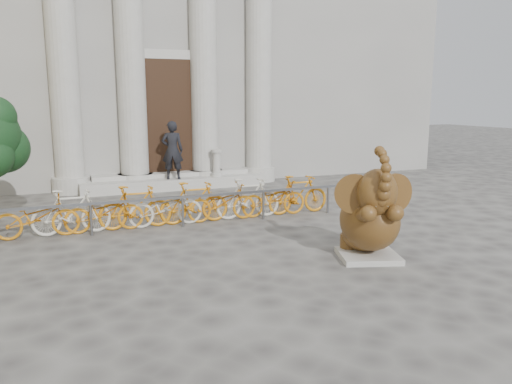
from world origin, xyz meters
name	(u,v)px	position (x,y,z in m)	size (l,w,h in m)	color
ground	(306,283)	(0.00, 0.00, 0.00)	(80.00, 80.00, 0.00)	#474442
classical_building	(140,23)	(0.00, 14.93, 5.98)	(22.00, 10.70, 12.00)	gray
entrance_steps	(174,183)	(0.00, 9.40, 0.18)	(6.00, 1.20, 0.36)	#A8A59E
elephant_statue	(370,219)	(1.64, 0.64, 0.77)	(1.40, 1.67, 2.11)	#A8A59E
bike_rack	(179,204)	(-0.98, 4.51, 0.50)	(8.05, 0.53, 1.00)	slate
pedestrian	(172,150)	(-0.11, 9.05, 1.30)	(0.68, 0.45, 1.87)	black
balustrade_post	(217,164)	(1.38, 9.10, 0.77)	(0.37, 0.37, 0.90)	#A8A59E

